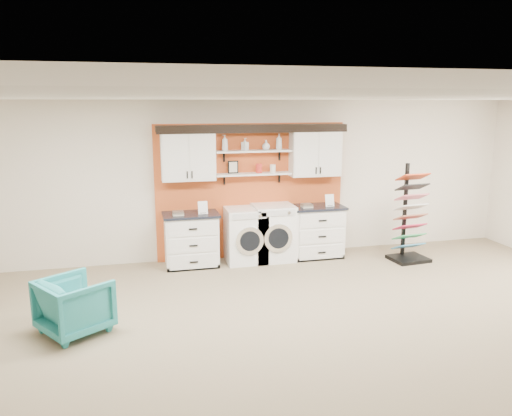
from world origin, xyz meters
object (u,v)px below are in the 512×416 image
object	(u,v)px
sample_rack	(409,231)
armchair	(75,305)
base_cabinet_right	(316,231)
washer	(246,235)
dryer	(273,232)
base_cabinet_left	(191,240)

from	to	relation	value
sample_rack	armchair	world-z (taller)	sample_rack
base_cabinet_right	washer	xyz separation A→B (m)	(-1.31, -0.00, 0.01)
dryer	sample_rack	size ratio (longest dim) A/B	0.58
base_cabinet_left	washer	world-z (taller)	washer
base_cabinet_right	armchair	xyz separation A→B (m)	(-3.93, -2.22, -0.13)
washer	armchair	world-z (taller)	washer
washer	dryer	bearing A→B (deg)	0.00
base_cabinet_left	sample_rack	world-z (taller)	sample_rack
washer	sample_rack	distance (m)	2.89
sample_rack	washer	bearing A→B (deg)	162.11
base_cabinet_right	washer	size ratio (longest dim) A/B	1.00
base_cabinet_left	base_cabinet_right	distance (m)	2.26
base_cabinet_left	washer	bearing A→B (deg)	-0.20
washer	dryer	xyz separation A→B (m)	(0.50, 0.00, 0.02)
base_cabinet_right	washer	distance (m)	1.31
base_cabinet_right	armchair	size ratio (longest dim) A/B	1.27
dryer	armchair	world-z (taller)	dryer
washer	base_cabinet_right	bearing A→B (deg)	0.15
washer	base_cabinet_left	bearing A→B (deg)	179.80
washer	armchair	xyz separation A→B (m)	(-2.61, -2.21, -0.14)
sample_rack	armchair	distance (m)	5.67
washer	armchair	bearing A→B (deg)	-139.75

